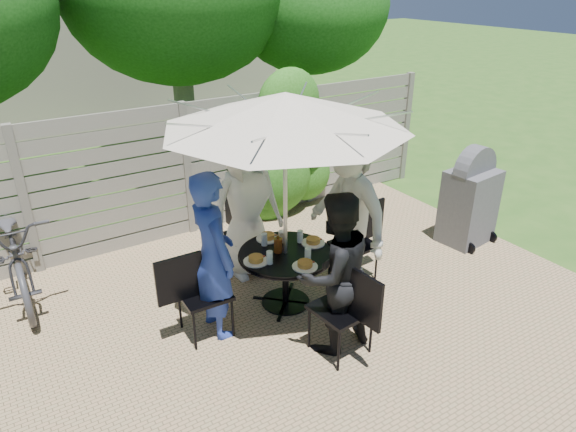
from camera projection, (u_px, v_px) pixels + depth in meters
backyard_envelope at (63, 8)px, 11.79m from camera, size 60.00×60.00×5.00m
patio_table at (285, 268)px, 5.51m from camera, size 1.01×1.01×0.65m
umbrella at (285, 110)px, 4.78m from camera, size 2.45×2.45×2.33m
chair_back at (243, 247)px, 6.32m from camera, size 0.43×0.64×0.88m
person_back at (247, 206)px, 5.95m from camera, size 0.87×0.58×1.76m
chair_left at (204, 310)px, 5.10m from camera, size 0.70×0.47×0.96m
person_left at (213, 256)px, 4.92m from camera, size 0.43×0.64×1.73m
chair_front at (341, 327)px, 4.84m from camera, size 0.53×0.74×1.00m
person_front at (334, 274)px, 4.73m from camera, size 0.80×0.63×1.62m
chair_right at (354, 257)px, 6.06m from camera, size 0.69×0.49×0.94m
person_right at (348, 210)px, 5.71m from camera, size 0.71×1.22×1.87m
plate_back at (268, 237)px, 5.69m from camera, size 0.26×0.26×0.06m
plate_left at (256, 260)px, 5.23m from camera, size 0.26×0.26×0.06m
plate_front at (305, 265)px, 5.14m from camera, size 0.26×0.26×0.06m
plate_right at (313, 241)px, 5.59m from camera, size 0.26×0.26×0.06m
glass_back at (264, 239)px, 5.54m from camera, size 0.07×0.07×0.14m
glass_left at (270, 257)px, 5.19m from camera, size 0.07×0.07×0.14m
glass_front at (308, 254)px, 5.25m from camera, size 0.07×0.07×0.14m
glass_right at (300, 236)px, 5.60m from camera, size 0.07×0.07×0.14m
syrup_jug at (278, 245)px, 5.40m from camera, size 0.09×0.09×0.16m
coffee_cup at (282, 237)px, 5.61m from camera, size 0.08×0.08×0.12m
bicycle at (16, 251)px, 5.68m from camera, size 0.75×2.05×1.07m
bbq_grill at (470, 200)px, 6.77m from camera, size 0.71×0.58×1.35m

